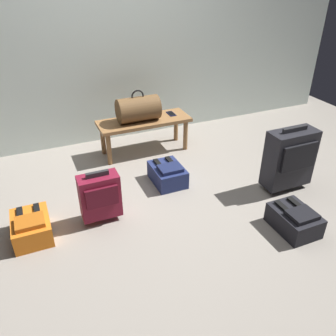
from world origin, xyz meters
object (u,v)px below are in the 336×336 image
object	(u,v)px
suitcase_small_burgundy	(100,196)
backpack_orange	(32,227)
duffel_bag_brown	(138,109)
cell_phone	(171,114)
bench	(144,125)
backpack_dark	(294,220)
backpack_navy	(168,174)
suitcase_upright_charcoal	(290,158)

from	to	relation	value
suitcase_small_burgundy	backpack_orange	world-z (taller)	suitcase_small_burgundy
duffel_bag_brown	cell_phone	world-z (taller)	duffel_bag_brown
duffel_bag_brown	backpack_orange	size ratio (longest dim) A/B	1.16
duffel_bag_brown	suitcase_small_burgundy	distance (m)	1.25
duffel_bag_brown	backpack_orange	world-z (taller)	duffel_bag_brown
cell_phone	bench	bearing A→B (deg)	-174.77
cell_phone	duffel_bag_brown	bearing A→B (deg)	-175.56
duffel_bag_brown	backpack_dark	size ratio (longest dim) A/B	1.16
duffel_bag_brown	suitcase_small_burgundy	world-z (taller)	duffel_bag_brown
duffel_bag_brown	backpack_navy	bearing A→B (deg)	-86.67
suitcase_upright_charcoal	backpack_dark	distance (m)	0.65
bench	suitcase_small_burgundy	world-z (taller)	suitcase_small_burgundy
suitcase_small_burgundy	backpack_orange	distance (m)	0.57
bench	suitcase_upright_charcoal	xyz separation A→B (m)	(0.96, -1.22, -0.00)
cell_phone	suitcase_upright_charcoal	size ratio (longest dim) A/B	0.23
duffel_bag_brown	cell_phone	distance (m)	0.42
suitcase_upright_charcoal	suitcase_small_burgundy	distance (m)	1.72
bench	suitcase_upright_charcoal	size ratio (longest dim) A/B	1.61
bench	duffel_bag_brown	world-z (taller)	duffel_bag_brown
duffel_bag_brown	backpack_navy	world-z (taller)	duffel_bag_brown
backpack_dark	duffel_bag_brown	bearing A→B (deg)	111.82
backpack_navy	bench	bearing A→B (deg)	88.37
duffel_bag_brown	backpack_dark	xyz separation A→B (m)	(0.69, -1.73, -0.42)
bench	suitcase_upright_charcoal	distance (m)	1.55
suitcase_small_burgundy	bench	bearing A→B (deg)	53.70
bench	backpack_dark	bearing A→B (deg)	-69.93
cell_phone	backpack_dark	xyz separation A→B (m)	(0.30, -1.76, -0.29)
backpack_dark	suitcase_upright_charcoal	bearing A→B (deg)	57.17
suitcase_small_burgundy	backpack_dark	distance (m)	1.56
suitcase_small_burgundy	suitcase_upright_charcoal	bearing A→B (deg)	-6.97
cell_phone	suitcase_small_burgundy	world-z (taller)	suitcase_small_burgundy
backpack_navy	suitcase_small_burgundy	bearing A→B (deg)	-156.56
backpack_navy	backpack_dark	bearing A→B (deg)	-57.74
backpack_dark	suitcase_small_burgundy	bearing A→B (deg)	152.37
suitcase_small_burgundy	backpack_dark	world-z (taller)	suitcase_small_burgundy
backpack_orange	backpack_dark	xyz separation A→B (m)	(1.92, -0.73, 0.00)
duffel_bag_brown	backpack_dark	bearing A→B (deg)	-68.18
cell_phone	suitcase_upright_charcoal	xyz separation A→B (m)	(0.63, -1.25, -0.07)
duffel_bag_brown	cell_phone	bearing A→B (deg)	4.44
bench	backpack_dark	distance (m)	1.85
cell_phone	suitcase_small_burgundy	distance (m)	1.50
bench	cell_phone	size ratio (longest dim) A/B	6.94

